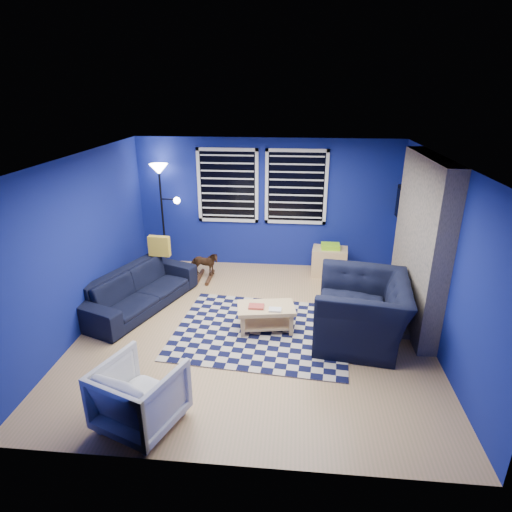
% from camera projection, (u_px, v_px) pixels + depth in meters
% --- Properties ---
extents(floor, '(5.00, 5.00, 0.00)m').
position_uv_depth(floor, '(254.00, 328.00, 6.39)').
color(floor, tan).
rests_on(floor, ground).
extents(ceiling, '(5.00, 5.00, 0.00)m').
position_uv_depth(ceiling, '(254.00, 159.00, 5.47)').
color(ceiling, white).
rests_on(ceiling, wall_back).
extents(wall_back, '(5.00, 0.00, 5.00)m').
position_uv_depth(wall_back, '(267.00, 204.00, 8.24)').
color(wall_back, navy).
rests_on(wall_back, floor).
extents(wall_left, '(0.00, 5.00, 5.00)m').
position_uv_depth(wall_left, '(81.00, 244.00, 6.15)').
color(wall_left, navy).
rests_on(wall_left, floor).
extents(wall_right, '(0.00, 5.00, 5.00)m').
position_uv_depth(wall_right, '(440.00, 256.00, 5.71)').
color(wall_right, navy).
rests_on(wall_right, floor).
extents(fireplace, '(0.65, 2.00, 2.50)m').
position_uv_depth(fireplace, '(419.00, 247.00, 6.20)').
color(fireplace, gray).
rests_on(fireplace, floor).
extents(window_left, '(1.17, 0.06, 1.42)m').
position_uv_depth(window_left, '(228.00, 186.00, 8.14)').
color(window_left, black).
rests_on(window_left, wall_back).
extents(window_right, '(1.17, 0.06, 1.42)m').
position_uv_depth(window_right, '(296.00, 187.00, 8.03)').
color(window_right, black).
rests_on(window_right, wall_back).
extents(tv, '(0.07, 1.00, 0.58)m').
position_uv_depth(tv, '(404.00, 207.00, 7.51)').
color(tv, black).
rests_on(tv, wall_right).
extents(rug, '(2.67, 2.22, 0.02)m').
position_uv_depth(rug, '(262.00, 331.00, 6.30)').
color(rug, black).
rests_on(rug, floor).
extents(sofa, '(2.28, 1.54, 0.62)m').
position_uv_depth(sofa, '(139.00, 290.00, 6.90)').
color(sofa, black).
rests_on(sofa, floor).
extents(armchair_big, '(1.55, 1.40, 0.91)m').
position_uv_depth(armchair_big, '(362.00, 310.00, 5.96)').
color(armchair_big, black).
rests_on(armchair_big, floor).
extents(armchair_bent, '(1.02, 1.03, 0.73)m').
position_uv_depth(armchair_bent, '(140.00, 395.00, 4.46)').
color(armchair_bent, gray).
rests_on(armchair_bent, floor).
extents(rocking_horse, '(0.27, 0.55, 0.46)m').
position_uv_depth(rocking_horse, '(204.00, 264.00, 7.92)').
color(rocking_horse, '#462916').
rests_on(rocking_horse, floor).
extents(coffee_table, '(0.89, 0.60, 0.41)m').
position_uv_depth(coffee_table, '(266.00, 313.00, 6.24)').
color(coffee_table, '#D8BD7A').
rests_on(coffee_table, rug).
extents(cabinet, '(0.68, 0.49, 0.63)m').
position_uv_depth(cabinet, '(329.00, 261.00, 8.10)').
color(cabinet, '#D8BD7A').
rests_on(cabinet, floor).
extents(floor_lamp, '(0.55, 0.34, 2.03)m').
position_uv_depth(floor_lamp, '(161.00, 184.00, 8.03)').
color(floor_lamp, black).
rests_on(floor_lamp, floor).
extents(throw_pillow, '(0.38, 0.14, 0.35)m').
position_uv_depth(throw_pillow, '(159.00, 246.00, 7.38)').
color(throw_pillow, gold).
rests_on(throw_pillow, sofa).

